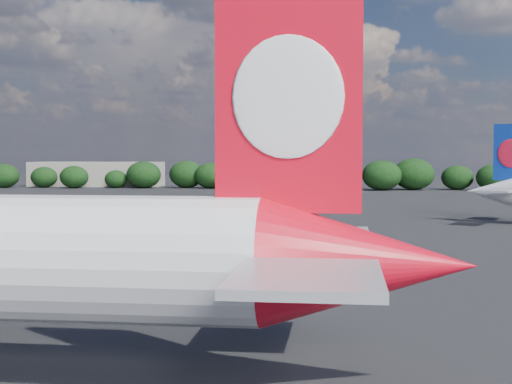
# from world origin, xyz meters

# --- Properties ---
(ground) EXTENTS (500.00, 500.00, 0.00)m
(ground) POSITION_xyz_m (0.00, 60.00, 0.00)
(ground) COLOR black
(ground) RESTS_ON ground
(terminal_building) EXTENTS (42.00, 16.00, 8.00)m
(terminal_building) POSITION_xyz_m (-65.00, 192.00, 4.00)
(terminal_building) COLOR gray
(terminal_building) RESTS_ON ground
(highway_sign) EXTENTS (6.00, 0.30, 4.50)m
(highway_sign) POSITION_xyz_m (-18.00, 176.00, 3.13)
(highway_sign) COLOR #125D1E
(highway_sign) RESTS_ON ground
(billboard_yellow) EXTENTS (5.00, 0.30, 5.50)m
(billboard_yellow) POSITION_xyz_m (12.00, 182.00, 3.87)
(billboard_yellow) COLOR gold
(billboard_yellow) RESTS_ON ground
(horizon_treeline) EXTENTS (207.30, 16.65, 9.34)m
(horizon_treeline) POSITION_xyz_m (11.85, 180.96, 4.09)
(horizon_treeline) COLOR black
(horizon_treeline) RESTS_ON ground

